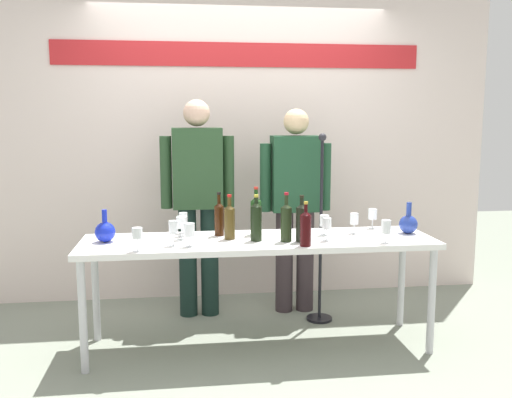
{
  "coord_description": "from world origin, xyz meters",
  "views": [
    {
      "loc": [
        -0.5,
        -3.65,
        1.59
      ],
      "look_at": [
        0.0,
        0.15,
        1.01
      ],
      "focal_mm": 39.09,
      "sensor_mm": 36.0,
      "label": 1
    }
  ],
  "objects_px": {
    "wine_bottle_4": "(256,214)",
    "wine_glass_left_5": "(183,219)",
    "wine_glass_left_0": "(137,234)",
    "microphone_stand": "(320,260)",
    "presenter_left": "(198,195)",
    "wine_bottle_2": "(230,221)",
    "wine_glass_right_3": "(373,215)",
    "wine_glass_right_2": "(386,227)",
    "wine_glass_left_2": "(189,230)",
    "wine_bottle_0": "(286,221)",
    "wine_glass_left_3": "(173,228)",
    "wine_bottle_3": "(306,227)",
    "wine_bottle_5": "(256,220)",
    "display_table": "(259,248)",
    "wine_glass_right_0": "(324,221)",
    "wine_glass_left_4": "(182,223)",
    "wine_glass_left_1": "(182,221)",
    "wine_bottle_1": "(302,221)",
    "presenter_right": "(295,199)",
    "decanter_blue_left": "(105,231)",
    "wine_glass_right_4": "(354,219)",
    "wine_bottle_6": "(219,218)",
    "wine_glass_right_1": "(327,224)"
  },
  "relations": [
    {
      "from": "presenter_right",
      "to": "wine_glass_right_3",
      "type": "bearing_deg",
      "value": -41.87
    },
    {
      "from": "presenter_left",
      "to": "wine_glass_left_4",
      "type": "xyz_separation_m",
      "value": [
        -0.13,
        -0.64,
        -0.1
      ]
    },
    {
      "from": "decanter_blue_left",
      "to": "microphone_stand",
      "type": "height_order",
      "value": "microphone_stand"
    },
    {
      "from": "wine_bottle_0",
      "to": "wine_glass_left_3",
      "type": "bearing_deg",
      "value": -177.54
    },
    {
      "from": "wine_bottle_2",
      "to": "wine_glass_left_4",
      "type": "xyz_separation_m",
      "value": [
        -0.32,
        0.03,
        -0.01
      ]
    },
    {
      "from": "display_table",
      "to": "wine_bottle_2",
      "type": "relative_size",
      "value": 7.84
    },
    {
      "from": "decanter_blue_left",
      "to": "microphone_stand",
      "type": "bearing_deg",
      "value": 14.59
    },
    {
      "from": "wine_bottle_4",
      "to": "wine_glass_left_5",
      "type": "xyz_separation_m",
      "value": [
        -0.5,
        0.11,
        -0.04
      ]
    },
    {
      "from": "presenter_left",
      "to": "microphone_stand",
      "type": "distance_m",
      "value": 1.08
    },
    {
      "from": "wine_glass_right_2",
      "to": "wine_glass_left_2",
      "type": "bearing_deg",
      "value": 176.96
    },
    {
      "from": "microphone_stand",
      "to": "wine_bottle_0",
      "type": "bearing_deg",
      "value": -124.53
    },
    {
      "from": "wine_bottle_2",
      "to": "wine_glass_left_5",
      "type": "xyz_separation_m",
      "value": [
        -0.31,
        0.23,
        -0.03
      ]
    },
    {
      "from": "wine_glass_left_4",
      "to": "wine_glass_left_1",
      "type": "bearing_deg",
      "value": 88.9
    },
    {
      "from": "wine_bottle_1",
      "to": "wine_glass_left_0",
      "type": "bearing_deg",
      "value": -172.93
    },
    {
      "from": "presenter_left",
      "to": "wine_bottle_2",
      "type": "xyz_separation_m",
      "value": [
        0.19,
        -0.67,
        -0.08
      ]
    },
    {
      "from": "presenter_left",
      "to": "wine_bottle_2",
      "type": "distance_m",
      "value": 0.7
    },
    {
      "from": "wine_bottle_6",
      "to": "wine_glass_right_1",
      "type": "bearing_deg",
      "value": -20.35
    },
    {
      "from": "wine_glass_right_3",
      "to": "wine_bottle_5",
      "type": "bearing_deg",
      "value": -161.62
    },
    {
      "from": "wine_bottle_4",
      "to": "wine_glass_right_4",
      "type": "height_order",
      "value": "wine_bottle_4"
    },
    {
      "from": "wine_bottle_6",
      "to": "wine_glass_right_1",
      "type": "xyz_separation_m",
      "value": [
        0.7,
        -0.26,
        -0.01
      ]
    },
    {
      "from": "wine_bottle_0",
      "to": "wine_glass_left_5",
      "type": "relative_size",
      "value": 2.21
    },
    {
      "from": "wine_bottle_4",
      "to": "wine_bottle_2",
      "type": "bearing_deg",
      "value": -146.86
    },
    {
      "from": "wine_glass_left_1",
      "to": "presenter_right",
      "type": "bearing_deg",
      "value": 30.7
    },
    {
      "from": "wine_glass_left_4",
      "to": "wine_glass_right_4",
      "type": "xyz_separation_m",
      "value": [
        1.21,
        0.04,
        -0.01
      ]
    },
    {
      "from": "wine_bottle_0",
      "to": "wine_glass_left_5",
      "type": "distance_m",
      "value": 0.76
    },
    {
      "from": "wine_bottle_2",
      "to": "wine_glass_right_0",
      "type": "bearing_deg",
      "value": 3.45
    },
    {
      "from": "wine_bottle_2",
      "to": "wine_bottle_6",
      "type": "distance_m",
      "value": 0.14
    },
    {
      "from": "decanter_blue_left",
      "to": "wine_glass_left_4",
      "type": "distance_m",
      "value": 0.5
    },
    {
      "from": "wine_bottle_0",
      "to": "wine_bottle_4",
      "type": "relative_size",
      "value": 0.98
    },
    {
      "from": "display_table",
      "to": "wine_glass_left_4",
      "type": "bearing_deg",
      "value": 174.75
    },
    {
      "from": "wine_glass_right_4",
      "to": "wine_bottle_2",
      "type": "bearing_deg",
      "value": -176.0
    },
    {
      "from": "wine_glass_left_0",
      "to": "microphone_stand",
      "type": "distance_m",
      "value": 1.55
    },
    {
      "from": "wine_glass_left_1",
      "to": "wine_glass_right_4",
      "type": "height_order",
      "value": "wine_glass_right_4"
    },
    {
      "from": "presenter_right",
      "to": "wine_glass_right_3",
      "type": "xyz_separation_m",
      "value": [
        0.49,
        -0.44,
        -0.06
      ]
    },
    {
      "from": "display_table",
      "to": "wine_bottle_2",
      "type": "height_order",
      "value": "wine_bottle_2"
    },
    {
      "from": "display_table",
      "to": "wine_bottle_3",
      "type": "relative_size",
      "value": 8.26
    },
    {
      "from": "wine_bottle_5",
      "to": "wine_glass_right_1",
      "type": "height_order",
      "value": "wine_bottle_5"
    },
    {
      "from": "wine_glass_left_3",
      "to": "wine_bottle_6",
      "type": "bearing_deg",
      "value": 41.5
    },
    {
      "from": "decanter_blue_left",
      "to": "wine_glass_left_1",
      "type": "distance_m",
      "value": 0.52
    },
    {
      "from": "wine_glass_right_0",
      "to": "wine_glass_right_3",
      "type": "bearing_deg",
      "value": 24.4
    },
    {
      "from": "microphone_stand",
      "to": "wine_bottle_3",
      "type": "bearing_deg",
      "value": -111.7
    },
    {
      "from": "decanter_blue_left",
      "to": "presenter_right",
      "type": "xyz_separation_m",
      "value": [
        1.41,
        0.65,
        0.09
      ]
    },
    {
      "from": "wine_bottle_1",
      "to": "presenter_right",
      "type": "bearing_deg",
      "value": 81.4
    },
    {
      "from": "wine_glass_right_3",
      "to": "microphone_stand",
      "type": "xyz_separation_m",
      "value": [
        -0.34,
        0.19,
        -0.38
      ]
    },
    {
      "from": "wine_bottle_5",
      "to": "wine_glass_left_5",
      "type": "height_order",
      "value": "wine_bottle_5"
    },
    {
      "from": "wine_glass_right_0",
      "to": "wine_bottle_1",
      "type": "bearing_deg",
      "value": -138.13
    },
    {
      "from": "microphone_stand",
      "to": "wine_bottle_5",
      "type": "bearing_deg",
      "value": -138.79
    },
    {
      "from": "wine_bottle_1",
      "to": "wine_glass_left_1",
      "type": "height_order",
      "value": "wine_bottle_1"
    },
    {
      "from": "wine_bottle_3",
      "to": "wine_bottle_5",
      "type": "distance_m",
      "value": 0.35
    },
    {
      "from": "display_table",
      "to": "wine_glass_right_0",
      "type": "distance_m",
      "value": 0.5
    }
  ]
}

